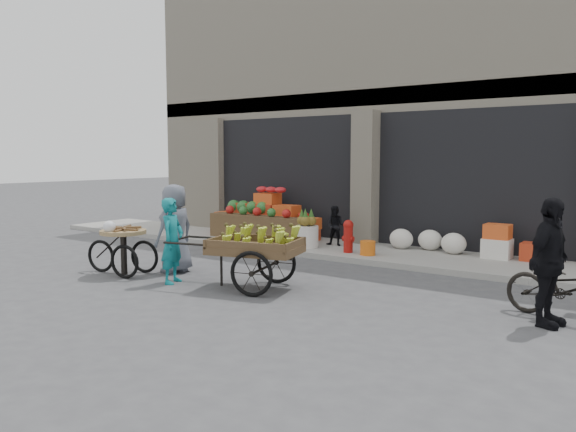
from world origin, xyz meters
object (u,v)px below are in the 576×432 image
Objects in this scene: orange_bucket at (368,248)px; banana_cart at (253,244)px; cyclist at (549,262)px; bicycle at (570,288)px; pineapple_bin at (307,237)px; vendor_grey at (175,229)px; tricycle_cart at (123,244)px; vendor_woman at (172,241)px; seated_person at (336,226)px; fire_hydrant at (348,235)px.

orange_bucket is 3.43m from banana_cart.
bicycle is at bearing -14.43° from cyclist.
vendor_grey is (-0.82, -3.29, 0.47)m from pineapple_bin.
pineapple_bin is 4.25m from tricycle_cart.
tricycle_cart is at bearing 72.94° from vendor_woman.
tricycle_cart is 0.85× the size of bicycle.
seated_person is 0.55× the size of cyclist.
vendor_woman is (-1.40, -0.46, -0.01)m from banana_cart.
seated_person is at bearing 86.97° from banana_cart.
vendor_woman is 0.88× the size of cyclist.
seated_person is 4.58m from vendor_woman.
pineapple_bin is at bearing 176.42° from orange_bucket.
orange_bucket is at bearing 69.11° from banana_cart.
banana_cart reaches higher than bicycle.
pineapple_bin is at bearing -133.69° from seated_person.
vendor_grey is 1.00× the size of cyclist.
fire_hydrant reaches higher than orange_bucket.
tricycle_cart is at bearing -128.29° from orange_bucket.
bicycle is at bearing 98.48° from vendor_grey.
seated_person is at bearing 137.12° from fire_hydrant.
cyclist is at bearing -6.85° from banana_cart.
pineapple_bin is 3.96m from vendor_woman.
fire_hydrant is at bearing 74.62° from bicycle.
cyclist is at bearing 95.15° from vendor_grey.
seated_person is at bearing 164.35° from vendor_grey.
banana_cart is 4.45m from cyclist.
bicycle is (6.63, 0.78, -0.39)m from vendor_grey.
vendor_woman is (-0.60, -4.54, 0.16)m from seated_person.
vendor_grey reaches higher than banana_cart.
cyclist reaches higher than seated_person.
tricycle_cart is at bearing 110.78° from cyclist.
pineapple_bin is at bearing 78.82° from bicycle.
vendor_grey reaches higher than fire_hydrant.
bicycle reaches higher than fire_hydrant.
seated_person is 6.29m from cyclist.
vendor_woman reaches higher than fire_hydrant.
vendor_grey is 0.98× the size of bicycle.
cyclist is at bearing -27.36° from pineapple_bin.
fire_hydrant is 4.11m from vendor_woman.
seated_person is 0.54× the size of bicycle.
banana_cart is 1.56× the size of vendor_grey.
tricycle_cart is 0.87× the size of cyclist.
cyclist is (5.61, -2.91, 0.47)m from pineapple_bin.
cyclist is (4.01, -2.81, 0.57)m from orange_bucket.
bicycle is (4.71, -2.46, -0.05)m from fire_hydrant.
pineapple_bin is 0.73× the size of fire_hydrant.
cyclist reaches higher than banana_cart.
banana_cart is (-0.40, -3.37, 0.48)m from orange_bucket.
seated_person is at bearing 56.63° from tricycle_cart.
pineapple_bin is 0.31× the size of cyclist.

